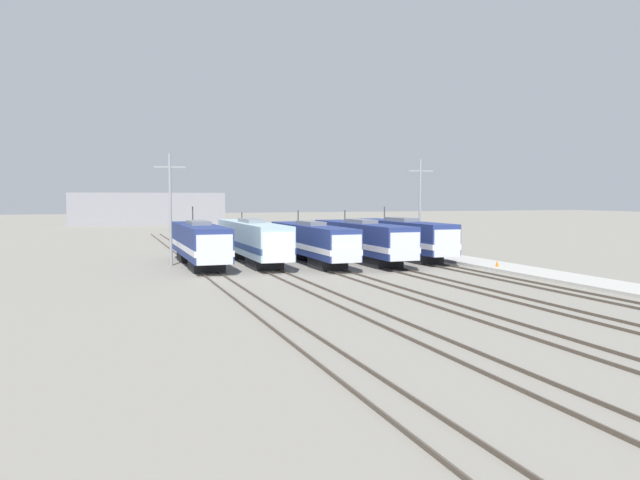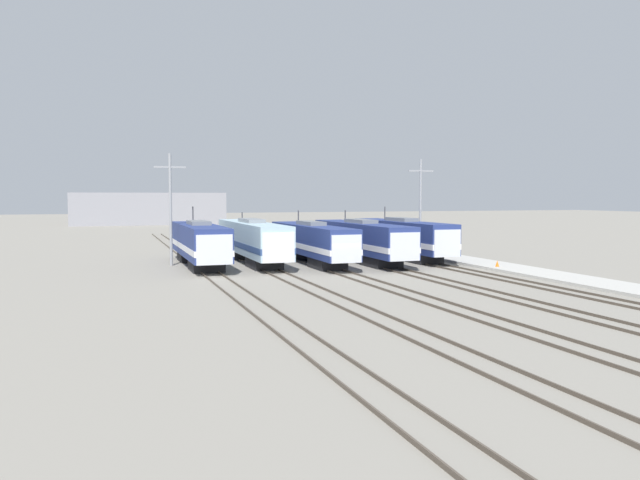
% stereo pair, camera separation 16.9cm
% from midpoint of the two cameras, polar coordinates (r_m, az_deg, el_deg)
% --- Properties ---
extents(ground_plane, '(400.00, 400.00, 0.00)m').
position_cam_midpoint_polar(ground_plane, '(51.00, 2.11, -3.07)').
color(ground_plane, gray).
extents(rail_pair_far_left, '(1.50, 120.00, 0.15)m').
position_cam_midpoint_polar(rail_pair_far_left, '(48.29, -9.31, -3.42)').
color(rail_pair_far_left, '#4C4238').
rests_on(rail_pair_far_left, ground_plane).
extents(rail_pair_center_left, '(1.51, 120.00, 0.15)m').
position_cam_midpoint_polar(rail_pair_center_left, '(49.40, -3.44, -3.21)').
color(rail_pair_center_left, '#4C4238').
rests_on(rail_pair_center_left, ground_plane).
extents(rail_pair_center, '(1.51, 120.00, 0.15)m').
position_cam_midpoint_polar(rail_pair_center, '(50.99, 2.11, -2.98)').
color(rail_pair_center, '#4C4238').
rests_on(rail_pair_center, ground_plane).
extents(rail_pair_center_right, '(1.51, 120.00, 0.15)m').
position_cam_midpoint_polar(rail_pair_center_right, '(53.03, 7.28, -2.74)').
color(rail_pair_center_right, '#4C4238').
rests_on(rail_pair_center_right, ground_plane).
extents(rail_pair_far_right, '(1.50, 120.00, 0.15)m').
position_cam_midpoint_polar(rail_pair_far_right, '(55.47, 12.03, -2.50)').
color(rail_pair_far_right, '#4C4238').
rests_on(rail_pair_far_right, ground_plane).
extents(locomotive_far_left, '(3.12, 17.37, 5.31)m').
position_cam_midpoint_polar(locomotive_far_left, '(56.99, -10.86, -0.27)').
color(locomotive_far_left, black).
rests_on(locomotive_far_left, ground_plane).
extents(locomotive_center_left, '(2.95, 19.52, 4.70)m').
position_cam_midpoint_polar(locomotive_center_left, '(58.93, -6.07, -0.04)').
color(locomotive_center_left, '#232326').
rests_on(locomotive_center_left, ground_plane).
extents(locomotive_center, '(2.83, 18.39, 4.90)m').
position_cam_midpoint_polar(locomotive_center, '(57.98, -0.60, -0.18)').
color(locomotive_center, black).
rests_on(locomotive_center, ground_plane).
extents(locomotive_center_right, '(2.97, 18.95, 4.88)m').
position_cam_midpoint_polar(locomotive_center_right, '(59.93, 3.99, -0.00)').
color(locomotive_center_right, black).
rests_on(locomotive_center_right, ground_plane).
extents(locomotive_far_right, '(2.88, 18.19, 5.20)m').
position_cam_midpoint_polar(locomotive_far_right, '(63.46, 7.71, 0.22)').
color(locomotive_far_right, black).
rests_on(locomotive_far_right, ground_plane).
extents(catenary_tower_left, '(2.84, 0.26, 10.14)m').
position_cam_midpoint_polar(catenary_tower_left, '(57.99, -13.43, 3.06)').
color(catenary_tower_left, gray).
rests_on(catenary_tower_left, ground_plane).
extents(catenary_tower_right, '(2.84, 0.26, 10.14)m').
position_cam_midpoint_polar(catenary_tower_right, '(65.48, 9.24, 3.21)').
color(catenary_tower_right, gray).
rests_on(catenary_tower_right, ground_plane).
extents(platform, '(4.00, 120.00, 0.25)m').
position_cam_midpoint_polar(platform, '(57.82, 15.74, -2.26)').
color(platform, '#B7B5AD').
rests_on(platform, ground_plane).
extents(traffic_cone, '(0.33, 0.33, 0.54)m').
position_cam_midpoint_polar(traffic_cone, '(55.75, 15.99, -2.08)').
color(traffic_cone, orange).
rests_on(traffic_cone, platform).
extents(depot_building, '(33.71, 11.93, 7.21)m').
position_cam_midpoint_polar(depot_building, '(148.07, -15.38, 2.78)').
color(depot_building, gray).
rests_on(depot_building, ground_plane).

